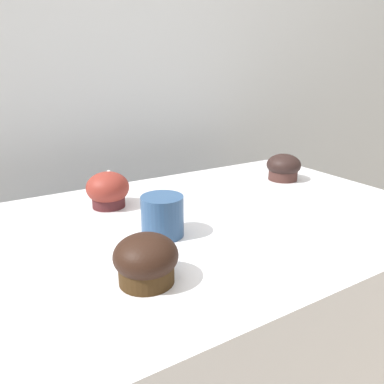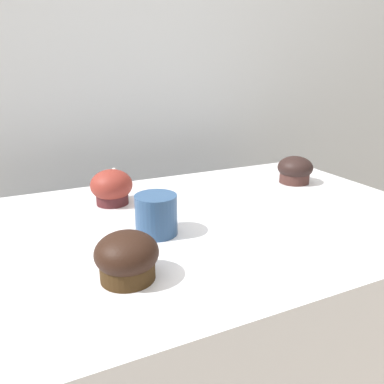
% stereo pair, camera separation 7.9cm
% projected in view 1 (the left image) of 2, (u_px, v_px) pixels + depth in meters
% --- Properties ---
extents(wall_back, '(3.20, 0.10, 1.80)m').
position_uv_depth(wall_back, '(106.00, 167.00, 1.26)').
color(wall_back, silver).
rests_on(wall_back, ground).
extents(muffin_front_center, '(0.09, 0.09, 0.07)m').
position_uv_depth(muffin_front_center, '(146.00, 260.00, 0.53)').
color(muffin_front_center, '#372410').
rests_on(muffin_front_center, display_counter).
extents(muffin_back_left, '(0.09, 0.09, 0.08)m').
position_uv_depth(muffin_back_left, '(108.00, 190.00, 0.82)').
color(muffin_back_left, '#481D1F').
rests_on(muffin_back_left, display_counter).
extents(muffin_back_right, '(0.09, 0.09, 0.07)m').
position_uv_depth(muffin_back_right, '(283.00, 167.00, 1.03)').
color(muffin_back_right, '#422621').
rests_on(muffin_back_right, display_counter).
extents(coffee_cup, '(0.08, 0.12, 0.08)m').
position_uv_depth(coffee_cup, '(162.00, 215.00, 0.68)').
color(coffee_cup, navy).
rests_on(coffee_cup, display_counter).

